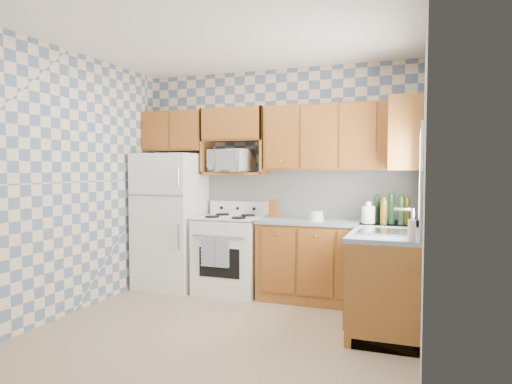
# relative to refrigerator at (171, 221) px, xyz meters

# --- Properties ---
(floor) EXTENTS (3.40, 3.40, 0.00)m
(floor) POSITION_rel_refrigerator_xyz_m (1.27, -1.25, -0.84)
(floor) COLOR #8E755D
(floor) RESTS_ON ground
(back_wall) EXTENTS (3.40, 0.02, 2.70)m
(back_wall) POSITION_rel_refrigerator_xyz_m (1.27, 0.35, 0.51)
(back_wall) COLOR slate
(back_wall) RESTS_ON ground
(right_wall) EXTENTS (0.02, 3.20, 2.70)m
(right_wall) POSITION_rel_refrigerator_xyz_m (2.97, -1.25, 0.51)
(right_wall) COLOR slate
(right_wall) RESTS_ON ground
(backsplash_back) EXTENTS (2.60, 0.02, 0.56)m
(backsplash_back) POSITION_rel_refrigerator_xyz_m (1.68, 0.34, 0.36)
(backsplash_back) COLOR silver
(backsplash_back) RESTS_ON back_wall
(backsplash_right) EXTENTS (0.02, 1.60, 0.56)m
(backsplash_right) POSITION_rel_refrigerator_xyz_m (2.96, -0.45, 0.36)
(backsplash_right) COLOR silver
(backsplash_right) RESTS_ON right_wall
(refrigerator) EXTENTS (0.75, 0.70, 1.68)m
(refrigerator) POSITION_rel_refrigerator_xyz_m (0.00, 0.00, 0.00)
(refrigerator) COLOR white
(refrigerator) RESTS_ON floor
(stove_body) EXTENTS (0.76, 0.65, 0.90)m
(stove_body) POSITION_rel_refrigerator_xyz_m (0.80, 0.03, -0.39)
(stove_body) COLOR white
(stove_body) RESTS_ON floor
(cooktop) EXTENTS (0.76, 0.65, 0.02)m
(cooktop) POSITION_rel_refrigerator_xyz_m (0.80, 0.03, 0.07)
(cooktop) COLOR silver
(cooktop) RESTS_ON stove_body
(backguard) EXTENTS (0.76, 0.08, 0.17)m
(backguard) POSITION_rel_refrigerator_xyz_m (0.80, 0.30, 0.16)
(backguard) COLOR white
(backguard) RESTS_ON cooktop
(dish_towel_left) EXTENTS (0.17, 0.02, 0.36)m
(dish_towel_left) POSITION_rel_refrigerator_xyz_m (0.67, -0.32, -0.29)
(dish_towel_left) COLOR navy
(dish_towel_left) RESTS_ON stove_body
(dish_towel_right) EXTENTS (0.17, 0.02, 0.36)m
(dish_towel_right) POSITION_rel_refrigerator_xyz_m (0.85, -0.32, -0.29)
(dish_towel_right) COLOR navy
(dish_towel_right) RESTS_ON stove_body
(base_cabinets_back) EXTENTS (1.75, 0.60, 0.88)m
(base_cabinets_back) POSITION_rel_refrigerator_xyz_m (2.10, 0.05, -0.40)
(base_cabinets_back) COLOR brown
(base_cabinets_back) RESTS_ON floor
(base_cabinets_right) EXTENTS (0.60, 1.60, 0.88)m
(base_cabinets_right) POSITION_rel_refrigerator_xyz_m (2.67, -0.45, -0.40)
(base_cabinets_right) COLOR brown
(base_cabinets_right) RESTS_ON floor
(countertop_back) EXTENTS (1.77, 0.63, 0.04)m
(countertop_back) POSITION_rel_refrigerator_xyz_m (2.10, 0.05, 0.06)
(countertop_back) COLOR slate
(countertop_back) RESTS_ON base_cabinets_back
(countertop_right) EXTENTS (0.63, 1.60, 0.04)m
(countertop_right) POSITION_rel_refrigerator_xyz_m (2.67, -0.45, 0.06)
(countertop_right) COLOR slate
(countertop_right) RESTS_ON base_cabinets_right
(upper_cabinets_back) EXTENTS (1.75, 0.33, 0.74)m
(upper_cabinets_back) POSITION_rel_refrigerator_xyz_m (2.10, 0.19, 1.01)
(upper_cabinets_back) COLOR brown
(upper_cabinets_back) RESTS_ON back_wall
(upper_cabinets_fridge) EXTENTS (0.82, 0.33, 0.50)m
(upper_cabinets_fridge) POSITION_rel_refrigerator_xyz_m (-0.02, 0.19, 1.13)
(upper_cabinets_fridge) COLOR brown
(upper_cabinets_fridge) RESTS_ON back_wall
(upper_cabinets_right) EXTENTS (0.33, 0.70, 0.74)m
(upper_cabinets_right) POSITION_rel_refrigerator_xyz_m (2.81, 0.00, 1.01)
(upper_cabinets_right) COLOR brown
(upper_cabinets_right) RESTS_ON right_wall
(microwave_shelf) EXTENTS (0.80, 0.33, 0.03)m
(microwave_shelf) POSITION_rel_refrigerator_xyz_m (0.80, 0.19, 0.60)
(microwave_shelf) COLOR brown
(microwave_shelf) RESTS_ON back_wall
(microwave) EXTENTS (0.58, 0.46, 0.28)m
(microwave) POSITION_rel_refrigerator_xyz_m (0.76, 0.16, 0.75)
(microwave) COLOR white
(microwave) RESTS_ON microwave_shelf
(sink) EXTENTS (0.48, 0.40, 0.03)m
(sink) POSITION_rel_refrigerator_xyz_m (2.67, -0.80, 0.09)
(sink) COLOR #B7B7BC
(sink) RESTS_ON countertop_right
(window) EXTENTS (0.02, 0.66, 0.86)m
(window) POSITION_rel_refrigerator_xyz_m (2.96, -0.80, 0.61)
(window) COLOR white
(window) RESTS_ON right_wall
(bottle_0) EXTENTS (0.07, 0.07, 0.31)m
(bottle_0) POSITION_rel_refrigerator_xyz_m (2.67, -0.09, 0.24)
(bottle_0) COLOR black
(bottle_0) RESTS_ON countertop_back
(bottle_1) EXTENTS (0.07, 0.07, 0.29)m
(bottle_1) POSITION_rel_refrigerator_xyz_m (2.77, -0.15, 0.23)
(bottle_1) COLOR black
(bottle_1) RESTS_ON countertop_back
(bottle_2) EXTENTS (0.07, 0.07, 0.27)m
(bottle_2) POSITION_rel_refrigerator_xyz_m (2.82, -0.05, 0.22)
(bottle_2) COLOR #573F10
(bottle_2) RESTS_ON countertop_back
(bottle_3) EXTENTS (0.07, 0.07, 0.25)m
(bottle_3) POSITION_rel_refrigerator_xyz_m (2.60, -0.17, 0.21)
(bottle_3) COLOR #573F10
(bottle_3) RESTS_ON countertop_back
(bottle_4) EXTENTS (0.07, 0.07, 0.28)m
(bottle_4) POSITION_rel_refrigerator_xyz_m (2.52, -0.03, 0.22)
(bottle_4) COLOR black
(bottle_4) RESTS_ON countertop_back
(knife_block) EXTENTS (0.10, 0.10, 0.21)m
(knife_block) POSITION_rel_refrigerator_xyz_m (1.32, 0.11, 0.18)
(knife_block) COLOR brown
(knife_block) RESTS_ON countertop_back
(electric_kettle) EXTENTS (0.14, 0.14, 0.18)m
(electric_kettle) POSITION_rel_refrigerator_xyz_m (2.44, -0.10, 0.17)
(electric_kettle) COLOR white
(electric_kettle) RESTS_ON countertop_back
(food_containers) EXTENTS (0.16, 0.16, 0.11)m
(food_containers) POSITION_rel_refrigerator_xyz_m (1.88, -0.09, 0.13)
(food_containers) COLOR silver
(food_containers) RESTS_ON countertop_back
(soap_bottle) EXTENTS (0.06, 0.06, 0.17)m
(soap_bottle) POSITION_rel_refrigerator_xyz_m (2.89, -1.20, 0.17)
(soap_bottle) COLOR silver
(soap_bottle) RESTS_ON countertop_right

